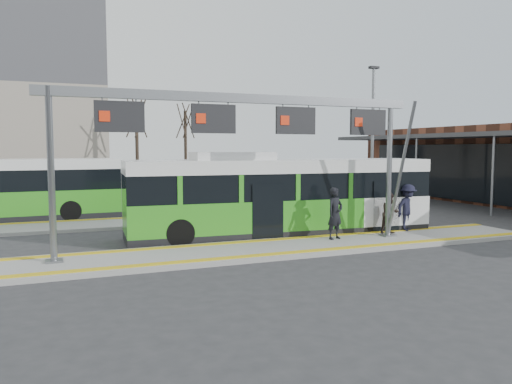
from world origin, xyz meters
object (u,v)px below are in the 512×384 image
passenger_a (335,213)px  passenger_b (390,213)px  passenger_c (408,207)px  gantry (247,125)px  hero_bus (280,197)px

passenger_a → passenger_b: size_ratio=1.18×
passenger_b → passenger_c: size_ratio=0.86×
gantry → passenger_c: size_ratio=6.81×
passenger_b → passenger_c: passenger_c is taller
hero_bus → passenger_c: size_ratio=6.53×
passenger_a → passenger_c: passenger_a is taller
gantry → passenger_b: bearing=3.9°
gantry → passenger_c: (7.39, 0.82, -3.19)m
gantry → passenger_a: 4.81m
hero_bus → passenger_c: (5.02, -1.67, -0.45)m
passenger_a → passenger_b: (2.63, 0.20, -0.14)m
gantry → passenger_c: bearing=6.3°
hero_bus → passenger_b: size_ratio=7.60×
passenger_a → passenger_b: bearing=-12.3°
hero_bus → passenger_b: 4.41m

